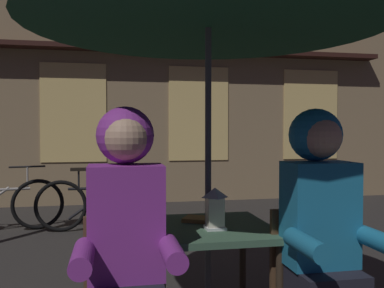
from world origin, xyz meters
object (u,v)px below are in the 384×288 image
cafe_table (208,243)px  bicycle_third (101,203)px  person_left_hooded (126,228)px  person_right_hooded (322,219)px  lantern (215,207)px  book (201,219)px  chair_right (316,286)px

cafe_table → bicycle_third: bearing=102.0°
person_left_hooded → person_right_hooded: (0.96, 0.00, 0.00)m
person_left_hooded → person_right_hooded: same height
person_left_hooded → bicycle_third: bearing=93.1°
lantern → book: lantern is taller
bicycle_third → lantern: bearing=-78.0°
chair_right → bicycle_third: size_ratio=0.52×
cafe_table → bicycle_third: (-0.67, 3.16, -0.29)m
bicycle_third → person_right_hooded: bearing=-72.2°
chair_right → person_left_hooded: bearing=-176.6°
person_left_hooded → bicycle_third: size_ratio=0.83×
bicycle_third → book: 3.14m
cafe_table → chair_right: chair_right is taller
person_left_hooded → book: 0.72m
person_left_hooded → book: person_left_hooded is taller
person_right_hooded → book: person_right_hooded is taller
book → chair_right: bearing=-16.7°
chair_right → bicycle_third: chair_right is taller
person_right_hooded → bicycle_third: 3.80m
chair_right → book: chair_right is taller
lantern → person_left_hooded: bearing=-145.9°
cafe_table → person_right_hooded: bearing=-41.6°
lantern → person_right_hooded: 0.57m
chair_right → book: bearing=135.6°
cafe_table → chair_right: (0.48, -0.37, -0.15)m
lantern → bicycle_third: bearing=102.0°
cafe_table → book: bearing=98.5°
book → bicycle_third: bearing=129.8°
cafe_table → chair_right: size_ratio=0.85×
lantern → bicycle_third: (-0.69, 3.25, -0.51)m
chair_right → person_left_hooded: 1.03m
lantern → book: (-0.04, 0.21, -0.11)m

